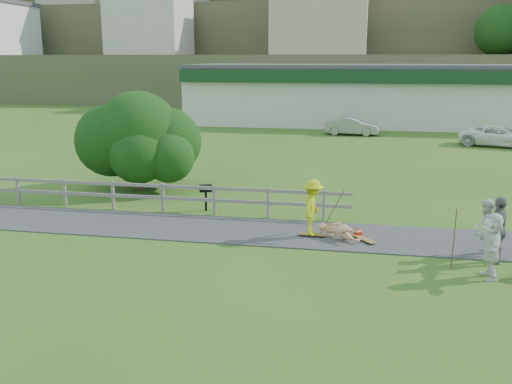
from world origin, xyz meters
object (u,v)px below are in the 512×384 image
Objects in this scene: spectator_a at (485,228)px; tree at (139,154)px; spectator_b at (498,230)px; bbq at (206,198)px; spectator_d at (491,246)px; car_white at (499,136)px; skater_rider at (313,210)px; skater_fallen at (339,231)px; car_silver at (352,126)px.

spectator_a is 0.29× the size of tree.
spectator_b reaches higher than bbq.
spectator_d is 0.36× the size of car_white.
spectator_a is 0.89× the size of spectator_b.
spectator_d reaches higher than spectator_a.
spectator_b is at bearing 158.60° from spectator_d.
skater_rider is 0.94× the size of spectator_b.
tree is (-13.04, 8.11, 0.69)m from spectator_d.
skater_rider is 9.87m from tree.
spectator_a is at bearing -147.79° from spectator_b.
tree reaches higher than spectator_b.
skater_rider reaches higher than car_white.
skater_fallen is 25.70m from car_silver.
spectator_a is at bearing -95.02° from skater_rider.
skater_fallen is 4.32m from spectator_a.
bbq reaches higher than skater_fallen.
car_silver is at bearing -174.11° from spectator_d.
tree is (-8.99, 5.60, 1.30)m from skater_fallen.
tree reaches higher than spectator_a.
tree is at bearing 93.80° from skater_fallen.
spectator_b is 1.08× the size of spectator_d.
car_silver reaches higher than skater_fallen.
car_silver is at bearing -158.10° from spectator_a.
spectator_b is at bearing -99.73° from skater_rider.
spectator_d reaches higher than skater_fallen.
skater_rider is 5.13m from spectator_a.
car_silver is 0.81× the size of car_white.
skater_rider is 0.45× the size of car_silver.
spectator_d is (-0.43, -1.28, -0.07)m from spectator_b.
skater_fallen is 4.69m from spectator_b.
spectator_a is 1.79m from spectator_d.
bbq is at bearing 159.31° from car_white.
car_silver reaches higher than bbq.
car_silver is at bearing -164.77° from spectator_b.
tree is (-13.46, 6.83, 0.62)m from spectator_b.
skater_rider is at bearing -120.72° from spectator_d.
spectator_a is 0.96× the size of spectator_d.
skater_rider is at bearing -52.73° from bbq.
car_white is at bearing -21.01° from skater_rider.
car_silver is (-4.87, 26.93, -0.30)m from spectator_b.
car_silver is at bearing 2.80° from skater_rider.
spectator_b reaches higher than skater_rider.
spectator_a is (5.07, -0.79, -0.05)m from skater_rider.
car_silver is 10.36m from car_white.
spectator_b reaches higher than car_white.
spectator_d is at bearing -86.14° from skater_fallen.
tree reaches higher than car_silver.
spectator_b reaches higher than skater_fallen.
spectator_a is 0.35× the size of car_white.
car_white is at bearing 164.97° from spectator_d.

